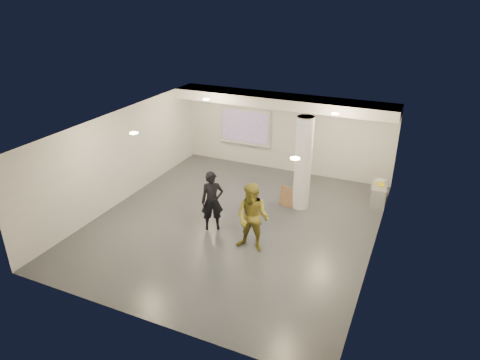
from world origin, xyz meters
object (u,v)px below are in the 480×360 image
at_px(woman, 212,201).
at_px(man, 253,218).
at_px(credenza, 378,193).
at_px(projection_screen, 245,127).
at_px(column, 303,164).

distance_m(woman, man, 1.57).
bearing_deg(credenza, projection_screen, 161.43).
height_order(credenza, woman, woman).
height_order(projection_screen, credenza, projection_screen).
distance_m(credenza, woman, 5.59).
xyz_separation_m(column, credenza, (2.22, 1.34, -1.17)).
xyz_separation_m(column, man, (-0.48, -2.87, -0.54)).
distance_m(projection_screen, man, 6.14).
relative_size(credenza, man, 0.58).
height_order(column, man, column).
relative_size(column, woman, 1.69).
height_order(projection_screen, man, projection_screen).
bearing_deg(woman, man, -52.92).
distance_m(column, man, 2.96).
xyz_separation_m(projection_screen, man, (2.62, -5.52, -0.57)).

